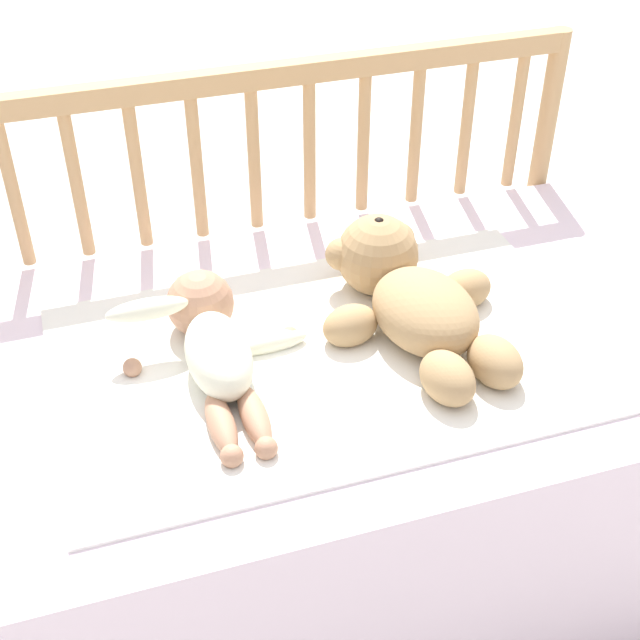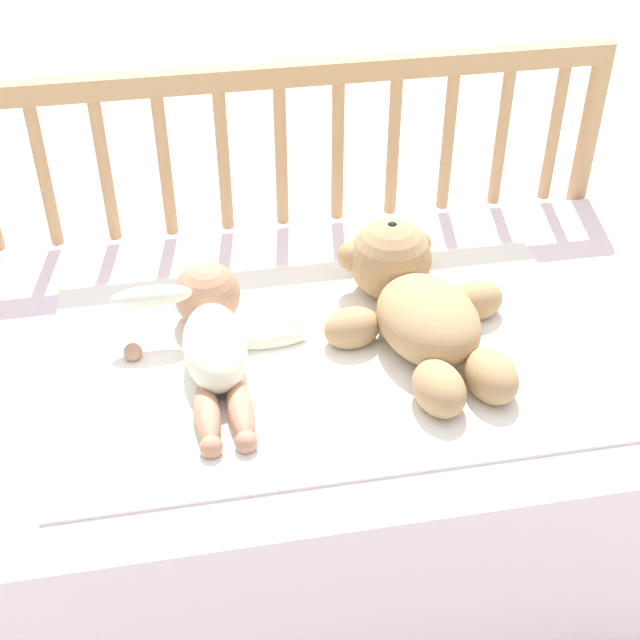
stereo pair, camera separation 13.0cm
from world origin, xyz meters
TOP-DOWN VIEW (x-y plane):
  - ground_plane at (0.00, 0.00)m, footprint 12.00×12.00m
  - crib_mattress at (0.00, 0.00)m, footprint 1.18×0.70m
  - crib_rail at (0.00, 0.37)m, footprint 1.18×0.04m
  - blanket at (0.01, -0.03)m, footprint 0.80×0.49m
  - teddy_bear at (0.15, 0.02)m, footprint 0.30×0.40m
  - baby at (-0.16, 0.01)m, footprint 0.29×0.36m

SIDE VIEW (x-z plane):
  - ground_plane at x=0.00m, z-range 0.00..0.00m
  - crib_mattress at x=0.00m, z-range 0.00..0.50m
  - blanket at x=0.01m, z-range 0.50..0.51m
  - baby at x=-0.16m, z-range 0.49..0.60m
  - teddy_bear at x=0.15m, z-range 0.49..0.62m
  - crib_rail at x=0.00m, z-range 0.17..0.97m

